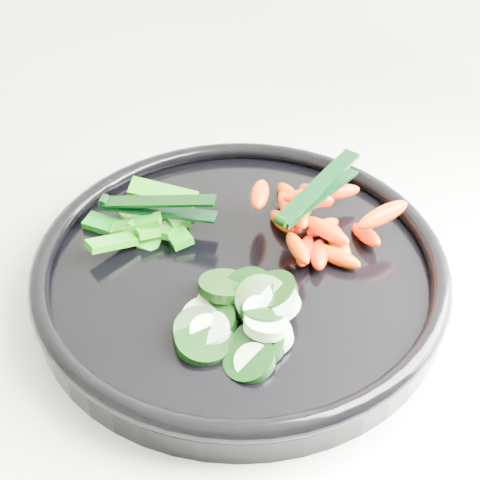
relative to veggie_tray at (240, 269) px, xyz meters
name	(u,v)px	position (x,y,z in m)	size (l,w,h in m)	color
veggie_tray	(240,269)	(0.00, 0.00, 0.00)	(0.44, 0.44, 0.04)	black
cucumber_pile	(237,316)	(-0.02, -0.07, 0.01)	(0.13, 0.13, 0.04)	black
carrot_pile	(314,220)	(0.08, 0.02, 0.02)	(0.14, 0.15, 0.05)	#DC4C00
pepper_pile	(149,221)	(-0.07, 0.08, 0.01)	(0.12, 0.10, 0.04)	#0B6C0A
tong_carrot	(316,193)	(0.08, 0.02, 0.05)	(0.10, 0.07, 0.02)	black
tong_pepper	(155,206)	(-0.06, 0.08, 0.03)	(0.11, 0.07, 0.02)	black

